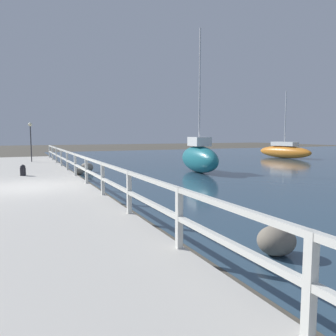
# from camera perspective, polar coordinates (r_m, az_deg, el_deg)

# --- Properties ---
(ground_plane) EXTENTS (120.00, 120.00, 0.00)m
(ground_plane) POSITION_cam_1_polar(r_m,az_deg,el_deg) (13.06, -23.31, -4.10)
(ground_plane) COLOR #4C473D
(dock_walkway) EXTENTS (4.52, 36.00, 0.24)m
(dock_walkway) POSITION_cam_1_polar(r_m,az_deg,el_deg) (13.04, -23.33, -3.58)
(dock_walkway) COLOR beige
(dock_walkway) RESTS_ON ground
(railing) EXTENTS (0.10, 32.50, 1.03)m
(railing) POSITION_cam_1_polar(r_m,az_deg,el_deg) (13.16, -14.05, 0.41)
(railing) COLOR silver
(railing) RESTS_ON dock_walkway
(boulder_near_dock) EXTENTS (0.71, 0.64, 0.53)m
(boulder_near_dock) POSITION_cam_1_polar(r_m,az_deg,el_deg) (6.27, 18.36, -11.89)
(boulder_near_dock) COLOR slate
(boulder_near_dock) RESTS_ON ground
(boulder_water_edge) EXTENTS (0.73, 0.65, 0.55)m
(boulder_water_edge) POSITION_cam_1_polar(r_m,az_deg,el_deg) (19.37, -13.95, 0.10)
(boulder_water_edge) COLOR gray
(boulder_water_edge) RESTS_ON ground
(boulder_upstream) EXTENTS (0.50, 0.45, 0.37)m
(boulder_upstream) POSITION_cam_1_polar(r_m,az_deg,el_deg) (18.29, -15.17, -0.53)
(boulder_upstream) COLOR gray
(boulder_upstream) RESTS_ON ground
(mooring_bollard) EXTENTS (0.26, 0.26, 0.52)m
(mooring_bollard) POSITION_cam_1_polar(r_m,az_deg,el_deg) (16.69, -23.95, -0.35)
(mooring_bollard) COLOR black
(mooring_bollard) RESTS_ON dock_walkway
(dock_lamp) EXTENTS (0.26, 0.26, 2.75)m
(dock_lamp) POSITION_cam_1_polar(r_m,az_deg,el_deg) (25.04, -22.83, 5.74)
(dock_lamp) COLOR #2D2D33
(dock_lamp) RESTS_ON dock_walkway
(sailboat_orange) EXTENTS (1.73, 5.86, 6.08)m
(sailboat_orange) POSITION_cam_1_polar(r_m,az_deg,el_deg) (32.09, 19.58, 2.80)
(sailboat_orange) COLOR orange
(sailboat_orange) RESTS_ON water_surface
(sailboat_teal) EXTENTS (1.85, 4.61, 7.98)m
(sailboat_teal) POSITION_cam_1_polar(r_m,az_deg,el_deg) (18.76, 5.43, 1.84)
(sailboat_teal) COLOR #1E707A
(sailboat_teal) RESTS_ON water_surface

